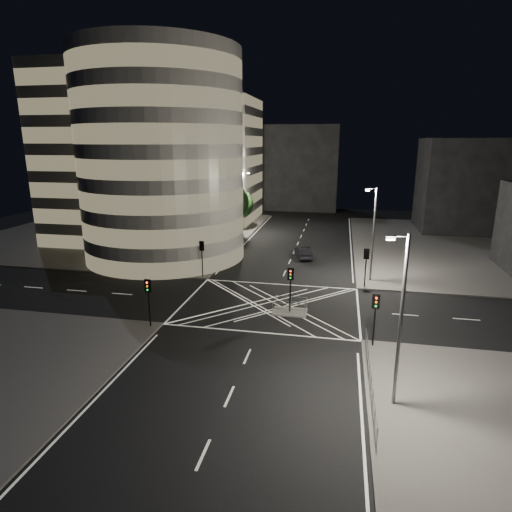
% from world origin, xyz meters
% --- Properties ---
extents(ground, '(120.00, 120.00, 0.00)m').
position_xyz_m(ground, '(0.00, 0.00, 0.00)').
color(ground, black).
rests_on(ground, ground).
extents(sidewalk_far_left, '(42.00, 42.00, 0.15)m').
position_xyz_m(sidewalk_far_left, '(-29.00, 27.00, 0.07)').
color(sidewalk_far_left, '#585452').
rests_on(sidewalk_far_left, ground).
extents(sidewalk_far_right, '(42.00, 42.00, 0.15)m').
position_xyz_m(sidewalk_far_right, '(29.00, 27.00, 0.07)').
color(sidewalk_far_right, '#585452').
rests_on(sidewalk_far_right, ground).
extents(central_island, '(3.00, 2.00, 0.15)m').
position_xyz_m(central_island, '(2.00, -1.50, 0.07)').
color(central_island, slate).
rests_on(central_island, ground).
extents(office_tower_curved, '(30.00, 29.00, 27.20)m').
position_xyz_m(office_tower_curved, '(-20.74, 18.74, 12.65)').
color(office_tower_curved, gray).
rests_on(office_tower_curved, sidewalk_far_left).
extents(office_block_rear, '(24.00, 16.00, 22.00)m').
position_xyz_m(office_block_rear, '(-22.00, 42.00, 11.15)').
color(office_block_rear, gray).
rests_on(office_block_rear, sidewalk_far_left).
extents(building_right_far, '(14.00, 12.00, 15.00)m').
position_xyz_m(building_right_far, '(26.00, 40.00, 7.65)').
color(building_right_far, black).
rests_on(building_right_far, sidewalk_far_right).
extents(building_far_end, '(18.00, 8.00, 18.00)m').
position_xyz_m(building_far_end, '(-4.00, 58.00, 9.00)').
color(building_far_end, black).
rests_on(building_far_end, ground).
extents(tree_a, '(4.32, 4.32, 6.46)m').
position_xyz_m(tree_a, '(-10.50, 9.00, 4.11)').
color(tree_a, black).
rests_on(tree_a, sidewalk_far_left).
extents(tree_b, '(4.59, 4.59, 7.32)m').
position_xyz_m(tree_b, '(-10.50, 15.00, 4.82)').
color(tree_b, black).
rests_on(tree_b, sidewalk_far_left).
extents(tree_c, '(4.48, 4.48, 7.41)m').
position_xyz_m(tree_c, '(-10.50, 21.00, 4.97)').
color(tree_c, black).
rests_on(tree_c, sidewalk_far_left).
extents(tree_d, '(5.18, 5.18, 8.52)m').
position_xyz_m(tree_d, '(-10.50, 27.00, 5.69)').
color(tree_d, black).
rests_on(tree_d, sidewalk_far_left).
extents(tree_e, '(4.15, 4.15, 6.70)m').
position_xyz_m(tree_e, '(-10.50, 33.00, 4.45)').
color(tree_e, black).
rests_on(tree_e, sidewalk_far_left).
extents(traffic_signal_fl, '(0.55, 0.22, 4.00)m').
position_xyz_m(traffic_signal_fl, '(-8.80, 6.80, 2.91)').
color(traffic_signal_fl, black).
rests_on(traffic_signal_fl, sidewalk_far_left).
extents(traffic_signal_nl, '(0.55, 0.22, 4.00)m').
position_xyz_m(traffic_signal_nl, '(-8.80, -6.80, 2.91)').
color(traffic_signal_nl, black).
rests_on(traffic_signal_nl, sidewalk_near_left).
extents(traffic_signal_fr, '(0.55, 0.22, 4.00)m').
position_xyz_m(traffic_signal_fr, '(8.80, 6.80, 2.91)').
color(traffic_signal_fr, black).
rests_on(traffic_signal_fr, sidewalk_far_right).
extents(traffic_signal_nr, '(0.55, 0.22, 4.00)m').
position_xyz_m(traffic_signal_nr, '(8.80, -6.80, 2.91)').
color(traffic_signal_nr, black).
rests_on(traffic_signal_nr, sidewalk_near_right).
extents(traffic_signal_island, '(0.55, 0.22, 4.00)m').
position_xyz_m(traffic_signal_island, '(2.00, -1.50, 2.91)').
color(traffic_signal_island, black).
rests_on(traffic_signal_island, central_island).
extents(street_lamp_left_near, '(1.25, 0.25, 10.00)m').
position_xyz_m(street_lamp_left_near, '(-9.44, 12.00, 5.54)').
color(street_lamp_left_near, slate).
rests_on(street_lamp_left_near, sidewalk_far_left).
extents(street_lamp_left_far, '(1.25, 0.25, 10.00)m').
position_xyz_m(street_lamp_left_far, '(-9.44, 30.00, 5.54)').
color(street_lamp_left_far, slate).
rests_on(street_lamp_left_far, sidewalk_far_left).
extents(street_lamp_right_far, '(1.25, 0.25, 10.00)m').
position_xyz_m(street_lamp_right_far, '(9.44, 9.00, 5.54)').
color(street_lamp_right_far, slate).
rests_on(street_lamp_right_far, sidewalk_far_right).
extents(street_lamp_right_near, '(1.25, 0.25, 10.00)m').
position_xyz_m(street_lamp_right_near, '(9.44, -14.00, 5.54)').
color(street_lamp_right_near, slate).
rests_on(street_lamp_right_near, sidewalk_near_right).
extents(railing_near_right, '(0.06, 11.70, 1.10)m').
position_xyz_m(railing_near_right, '(8.30, -12.15, 0.70)').
color(railing_near_right, slate).
rests_on(railing_near_right, sidewalk_near_right).
extents(railing_island_south, '(2.80, 0.06, 1.10)m').
position_xyz_m(railing_island_south, '(2.00, -2.40, 0.70)').
color(railing_island_south, slate).
rests_on(railing_island_south, central_island).
extents(railing_island_north, '(2.80, 0.06, 1.10)m').
position_xyz_m(railing_island_north, '(2.00, -0.60, 0.70)').
color(railing_island_north, slate).
rests_on(railing_island_north, central_island).
extents(sedan, '(2.81, 4.92, 1.53)m').
position_xyz_m(sedan, '(1.50, 17.02, 0.77)').
color(sedan, black).
rests_on(sedan, ground).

